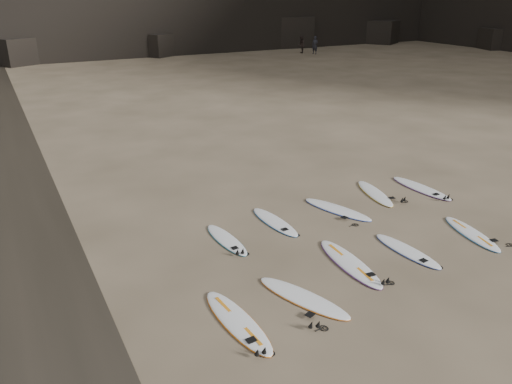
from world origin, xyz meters
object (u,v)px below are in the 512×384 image
(surfboard_8, at_px, (375,193))
(surfboard_6, at_px, (275,222))
(surfboard_4, at_px, (472,233))
(surfboard_9, at_px, (421,188))
(person_b, at_px, (301,45))
(surfboard_7, at_px, (337,209))
(surfboard_3, at_px, (407,251))
(surfboard_0, at_px, (237,321))
(surfboard_2, at_px, (350,263))
(person_a, at_px, (315,45))
(surfboard_5, at_px, (227,239))
(surfboard_1, at_px, (303,297))

(surfboard_8, bearing_deg, surfboard_6, -160.84)
(surfboard_4, relative_size, surfboard_9, 0.90)
(surfboard_8, xyz_separation_m, person_b, (20.12, 36.16, 0.88))
(surfboard_4, relative_size, surfboard_7, 0.93)
(surfboard_4, bearing_deg, surfboard_3, -169.85)
(surfboard_0, relative_size, surfboard_2, 0.97)
(surfboard_2, xyz_separation_m, person_a, (24.84, 38.25, 0.91))
(surfboard_2, relative_size, surfboard_8, 1.11)
(surfboard_4, bearing_deg, surfboard_6, 156.94)
(surfboard_3, xyz_separation_m, surfboard_9, (3.81, 3.28, 0.01))
(surfboard_0, height_order, surfboard_9, same)
(surfboard_5, relative_size, person_a, 1.17)
(surfboard_9, distance_m, person_b, 40.91)
(surfboard_0, height_order, surfboard_1, surfboard_0)
(surfboard_0, xyz_separation_m, surfboard_9, (9.41, 3.92, -0.00))
(surfboard_5, height_order, surfboard_9, surfboard_9)
(surfboard_7, distance_m, person_b, 42.85)
(surfboard_4, distance_m, surfboard_8, 3.84)
(surfboard_6, relative_size, surfboard_8, 0.95)
(surfboard_8, bearing_deg, person_a, 73.45)
(surfboard_0, distance_m, surfboard_1, 1.78)
(surfboard_0, relative_size, person_a, 1.40)
(surfboard_2, bearing_deg, surfboard_4, 0.26)
(surfboard_0, relative_size, surfboard_8, 1.07)
(surfboard_2, bearing_deg, surfboard_0, -162.67)
(surfboard_3, distance_m, surfboard_4, 2.47)
(surfboard_4, xyz_separation_m, surfboard_5, (-6.65, 3.09, -0.00))
(surfboard_7, distance_m, person_a, 42.13)
(surfboard_4, bearing_deg, person_a, 74.68)
(surfboard_2, relative_size, surfboard_6, 1.16)
(surfboard_2, relative_size, surfboard_4, 1.14)
(person_b, bearing_deg, surfboard_2, -1.21)
(surfboard_3, height_order, surfboard_8, surfboard_8)
(surfboard_4, relative_size, surfboard_5, 1.08)
(surfboard_6, bearing_deg, surfboard_2, -84.02)
(surfboard_0, xyz_separation_m, surfboard_7, (5.56, 3.83, -0.00))
(surfboard_6, bearing_deg, surfboard_4, -38.88)
(surfboard_8, bearing_deg, surfboard_0, -135.63)
(surfboard_5, bearing_deg, surfboard_4, -27.93)
(surfboard_4, height_order, person_a, person_a)
(surfboard_2, height_order, surfboard_5, surfboard_2)
(surfboard_5, height_order, surfboard_6, surfboard_6)
(surfboard_9, bearing_deg, surfboard_4, -114.15)
(surfboard_6, bearing_deg, surfboard_8, 1.46)
(surfboard_0, xyz_separation_m, surfboard_6, (3.25, 4.00, -0.01))
(surfboard_6, xyz_separation_m, surfboard_7, (2.30, -0.16, 0.00))
(surfboard_8, bearing_deg, surfboard_1, -129.19)
(surfboard_6, distance_m, person_b, 43.95)
(surfboard_5, height_order, surfboard_7, surfboard_7)
(surfboard_1, distance_m, surfboard_7, 5.32)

